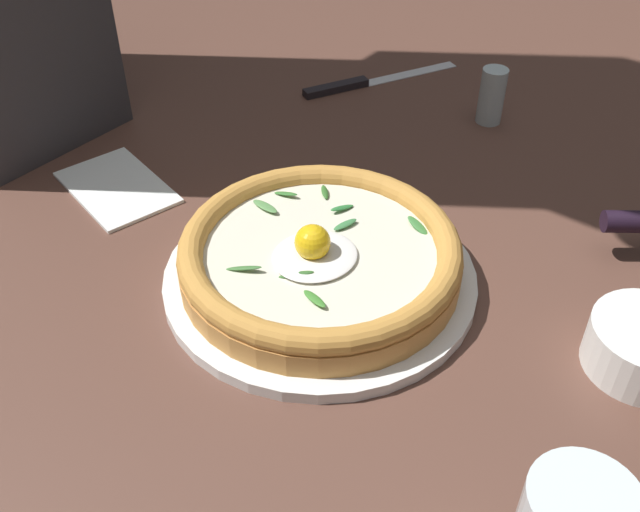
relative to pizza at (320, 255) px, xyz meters
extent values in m
cube|color=brown|center=(0.01, -0.04, -0.05)|extent=(2.40, 2.40, 0.03)
cylinder|color=white|center=(0.00, 0.00, -0.03)|extent=(0.29, 0.29, 0.01)
cylinder|color=#CC8C43|center=(0.00, 0.00, -0.01)|extent=(0.26, 0.26, 0.02)
torus|color=#CA8C3D|center=(0.00, 0.00, 0.01)|extent=(0.26, 0.26, 0.02)
cylinder|color=silver|center=(0.00, 0.00, 0.00)|extent=(0.22, 0.22, 0.00)
ellipsoid|color=white|center=(0.01, 0.01, 0.01)|extent=(0.08, 0.07, 0.01)
sphere|color=yellow|center=(0.01, 0.00, 0.02)|extent=(0.03, 0.03, 0.03)
ellipsoid|color=#316229|center=(0.04, 0.02, 0.01)|extent=(0.03, 0.02, 0.01)
ellipsoid|color=#3E7436|center=(0.07, -0.01, 0.01)|extent=(0.03, 0.03, 0.01)
ellipsoid|color=#558C4B|center=(0.01, -0.08, 0.01)|extent=(0.02, 0.04, 0.01)
ellipsoid|color=#30803C|center=(-0.05, -0.04, 0.01)|extent=(0.03, 0.01, 0.01)
ellipsoid|color=#3C7F3B|center=(-0.10, 0.02, 0.01)|extent=(0.01, 0.03, 0.01)
ellipsoid|color=#35732E|center=(-0.02, -0.09, 0.01)|extent=(0.02, 0.03, 0.01)
ellipsoid|color=#3D8146|center=(-0.04, -0.02, 0.01)|extent=(0.03, 0.01, 0.00)
ellipsoid|color=#346B29|center=(-0.05, -0.07, 0.01)|extent=(0.01, 0.02, 0.01)
ellipsoid|color=#3C7E2D|center=(0.04, 0.06, 0.01)|extent=(0.01, 0.03, 0.01)
cube|color=silver|center=(-0.35, -0.30, -0.03)|extent=(0.14, 0.04, 0.00)
cube|color=black|center=(-0.23, -0.32, -0.03)|extent=(0.10, 0.03, 0.01)
cube|color=white|center=(0.10, -0.25, -0.03)|extent=(0.10, 0.15, 0.01)
cylinder|color=silver|center=(-0.35, -0.14, 0.00)|extent=(0.03, 0.03, 0.07)
camera|label=1|loc=(0.28, 0.43, 0.43)|focal=40.78mm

